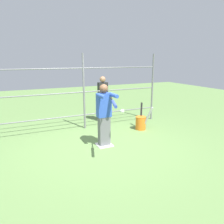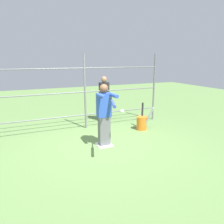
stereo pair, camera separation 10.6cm
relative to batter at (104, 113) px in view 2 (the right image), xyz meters
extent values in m
plane|color=#608447|center=(0.00, -0.02, -0.87)|extent=(24.00, 24.00, 0.00)
cube|color=white|center=(0.00, -0.02, -0.86)|extent=(0.40, 0.40, 0.02)
cylinder|color=slate|center=(-2.61, -1.62, 0.32)|extent=(0.06, 0.06, 2.39)
cylinder|color=slate|center=(0.00, -1.62, 0.32)|extent=(0.06, 0.06, 2.39)
cylinder|color=slate|center=(0.00, -1.62, -0.42)|extent=(5.22, 0.04, 0.04)
cylinder|color=slate|center=(0.00, -1.62, 0.32)|extent=(5.22, 0.04, 0.04)
cylinder|color=slate|center=(0.00, -1.62, 1.07)|extent=(5.22, 0.04, 0.04)
cube|color=slate|center=(0.00, -0.02, -0.48)|extent=(0.29, 0.18, 0.78)
cube|color=#2D51B7|center=(0.00, -0.02, 0.21)|extent=(0.36, 0.20, 0.61)
sphere|color=brown|center=(0.00, -0.02, 0.63)|extent=(0.22, 0.22, 0.22)
cylinder|color=#2D51B7|center=(-0.16, 0.20, 0.48)|extent=(0.09, 0.43, 0.09)
cylinder|color=#2D51B7|center=(0.16, 0.20, 0.48)|extent=(0.09, 0.43, 0.09)
sphere|color=black|center=(0.00, 0.41, 0.46)|extent=(0.05, 0.05, 0.05)
cylinder|color=black|center=(0.06, 0.58, 0.46)|extent=(0.15, 0.35, 0.04)
cylinder|color=#334CB2|center=(0.20, 1.00, 0.45)|extent=(0.24, 0.53, 0.08)
sphere|color=white|center=(-0.28, 0.45, 0.13)|extent=(0.10, 0.10, 0.10)
cylinder|color=orange|center=(-1.58, -0.73, -0.66)|extent=(0.32, 0.32, 0.42)
torus|color=orange|center=(-1.58, -0.73, -0.45)|extent=(0.34, 0.34, 0.01)
cylinder|color=#B2B2B7|center=(-1.70, -0.55, -0.47)|extent=(0.25, 0.34, 0.75)
cylinder|color=black|center=(-1.68, -0.87, -0.44)|extent=(0.21, 0.26, 0.80)
cube|color=#3F3F47|center=(-0.86, -2.13, -0.47)|extent=(0.27, 0.17, 0.81)
cube|color=black|center=(-0.86, -2.13, 0.24)|extent=(0.34, 0.18, 0.60)
sphere|color=#9E7051|center=(-0.86, -2.13, 0.65)|extent=(0.21, 0.21, 0.21)
camera|label=1|loc=(2.11, 4.94, 1.36)|focal=35.00mm
camera|label=2|loc=(2.02, 4.99, 1.36)|focal=35.00mm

